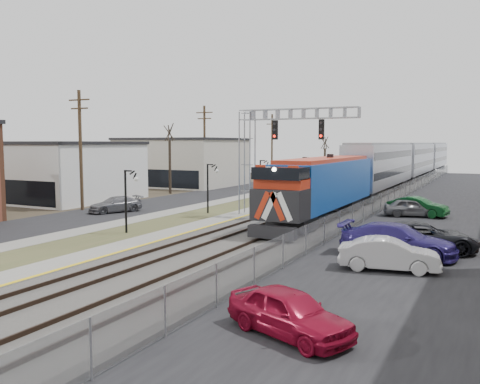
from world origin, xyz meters
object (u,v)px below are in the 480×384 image
Objects in this scene: signal_gantry at (268,144)px; car_lot_a at (289,313)px; car_lot_b at (389,255)px; train at (405,163)px.

car_lot_a is at bearing -64.47° from signal_gantry.
signal_gantry is at bearing 47.63° from car_lot_a.
car_lot_a is 9.23m from car_lot_b.
car_lot_a is 0.95× the size of car_lot_b.
train is at bearing 27.99° from car_lot_a.
signal_gantry reaches higher than car_lot_b.
car_lot_b is (1.11, 9.16, 0.01)m from car_lot_a.
train is at bearing 83.11° from signal_gantry.
train is 19.71× the size of car_lot_b.
train reaches higher than car_lot_a.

